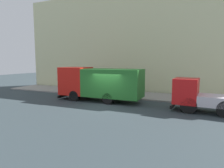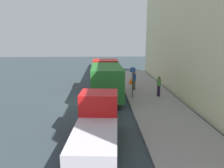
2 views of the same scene
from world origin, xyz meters
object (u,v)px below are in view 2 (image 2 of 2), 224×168
large_utility_truck (106,78)px  pedestrian_standing (134,80)px  traffic_cone_orange (131,81)px  street_sign_post (133,80)px  pedestrian_walking (159,86)px  small_flatbed_truck (97,123)px

large_utility_truck → pedestrian_standing: size_ratio=4.35×
traffic_cone_orange → street_sign_post: (-0.57, -5.28, 1.18)m
pedestrian_standing → street_sign_post: street_sign_post is taller
large_utility_truck → pedestrian_walking: large_utility_truck is taller
large_utility_truck → street_sign_post: bearing=-20.9°
small_flatbed_truck → street_sign_post: bearing=74.1°
traffic_cone_orange → street_sign_post: street_sign_post is taller
pedestrian_walking → traffic_cone_orange: (-1.74, 4.96, -0.56)m
pedestrian_standing → traffic_cone_orange: 2.52m
pedestrian_walking → pedestrian_standing: pedestrian_standing is taller
small_flatbed_truck → traffic_cone_orange: bearing=79.5°
small_flatbed_truck → pedestrian_standing: size_ratio=2.97×
pedestrian_walking → street_sign_post: street_sign_post is taller
large_utility_truck → small_flatbed_truck: bearing=-94.8°
small_flatbed_truck → street_sign_post: 8.07m
street_sign_post → large_utility_truck: bearing=160.1°
small_flatbed_truck → pedestrian_walking: small_flatbed_truck is taller
small_flatbed_truck → pedestrian_walking: size_ratio=3.02×
pedestrian_standing → street_sign_post: size_ratio=0.67×
pedestrian_standing → street_sign_post: (-0.56, -2.83, 0.60)m
large_utility_truck → small_flatbed_truck: (-0.56, -8.36, -0.55)m
large_utility_truck → pedestrian_walking: bearing=-6.9°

